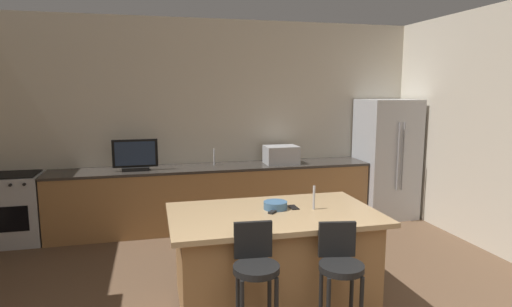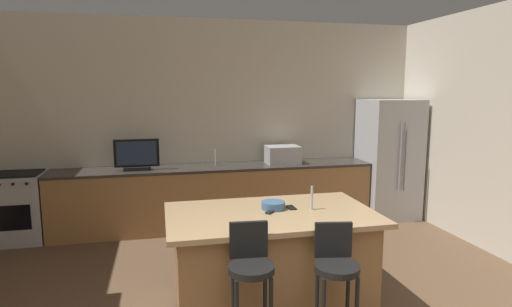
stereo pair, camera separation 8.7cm
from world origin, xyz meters
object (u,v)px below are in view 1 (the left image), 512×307
object	(u,v)px
fruit_bowl	(275,205)
cell_phone	(293,207)
microwave	(281,155)
kitchen_island	(273,259)
bar_stool_left	(256,279)
tv_monitor	(135,156)
bar_stool_right	(340,276)
range_oven	(14,209)
tv_remote	(275,211)
refrigerator	(386,158)

from	to	relation	value
fruit_bowl	cell_phone	xyz separation A→B (m)	(0.17, -0.00, -0.03)
microwave	cell_phone	bearing A→B (deg)	-104.54
kitchen_island	bar_stool_left	world-z (taller)	bar_stool_left
tv_monitor	bar_stool_left	bearing A→B (deg)	-72.81
cell_phone	kitchen_island	bearing A→B (deg)	-157.70
tv_monitor	bar_stool_right	distance (m)	3.48
range_oven	tv_remote	size ratio (longest dim) A/B	5.38
tv_remote	bar_stool_left	bearing A→B (deg)	-72.63
fruit_bowl	tv_monitor	bearing A→B (deg)	120.18
tv_monitor	fruit_bowl	world-z (taller)	tv_monitor
tv_monitor	bar_stool_right	size ratio (longest dim) A/B	0.61
bar_stool_left	bar_stool_right	distance (m)	0.65
kitchen_island	range_oven	bearing A→B (deg)	139.57
cell_phone	bar_stool_left	bearing A→B (deg)	-126.70
cell_phone	bar_stool_right	bearing A→B (deg)	-83.75
microwave	fruit_bowl	distance (m)	2.42
bar_stool_right	tv_remote	bearing A→B (deg)	123.43
fruit_bowl	bar_stool_left	bearing A→B (deg)	-116.20
range_oven	cell_phone	xyz separation A→B (m)	(3.02, -2.30, 0.45)
tv_monitor	bar_stool_right	bearing A→B (deg)	-62.65
bar_stool_left	cell_phone	world-z (taller)	bar_stool_left
microwave	bar_stool_right	xyz separation A→B (m)	(-0.49, -3.11, -0.44)
range_oven	fruit_bowl	size ratio (longest dim) A/B	4.21
range_oven	bar_stool_left	xyz separation A→B (m)	(2.47, -3.06, 0.16)
refrigerator	fruit_bowl	world-z (taller)	refrigerator
range_oven	bar_stool_right	size ratio (longest dim) A/B	0.94
microwave	cell_phone	size ratio (longest dim) A/B	3.20
tv_monitor	kitchen_island	bearing A→B (deg)	-61.65
range_oven	tv_monitor	distance (m)	1.67
tv_monitor	bar_stool_left	size ratio (longest dim) A/B	0.59
kitchen_island	bar_stool_right	size ratio (longest dim) A/B	1.90
bar_stool_right	tv_monitor	bearing A→B (deg)	127.47
range_oven	tv_remote	xyz separation A→B (m)	(2.81, -2.39, 0.46)
bar_stool_left	cell_phone	size ratio (longest dim) A/B	6.76
range_oven	fruit_bowl	bearing A→B (deg)	-38.86
kitchen_island	cell_phone	size ratio (longest dim) A/B	12.36
bar_stool_left	fruit_bowl	bearing A→B (deg)	67.99
range_oven	tv_remote	bearing A→B (deg)	-40.31
kitchen_island	bar_stool_left	size ratio (longest dim) A/B	1.83
kitchen_island	tv_monitor	xyz separation A→B (m)	(-1.26, 2.34, 0.63)
refrigerator	cell_phone	world-z (taller)	refrigerator
microwave	tv_monitor	distance (m)	2.07
refrigerator	microwave	distance (m)	1.70
bar_stool_left	cell_phone	bearing A→B (deg)	58.47
bar_stool_left	tv_remote	world-z (taller)	bar_stool_left
kitchen_island	tv_remote	size ratio (longest dim) A/B	10.91
range_oven	tv_monitor	xyz separation A→B (m)	(1.54, -0.05, 0.64)
bar_stool_right	tv_remote	distance (m)	0.85
tv_monitor	range_oven	bearing A→B (deg)	178.12
microwave	tv_monitor	size ratio (longest dim) A/B	0.81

